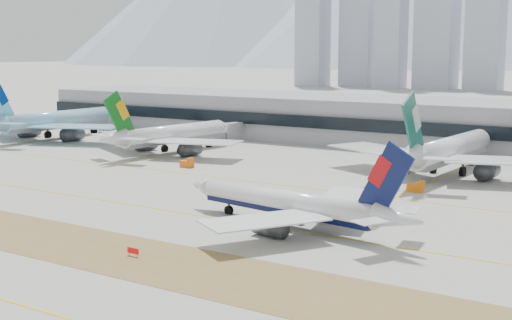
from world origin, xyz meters
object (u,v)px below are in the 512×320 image
Objects in this scene: taxiing_airliner at (294,205)px; terminal at (393,121)px; widebody_eva at (170,136)px; widebody_korean at (53,122)px; widebody_cathay at (447,152)px.

taxiing_airliner is 122.03m from terminal.
widebody_eva is at bearing -129.07° from terminal.
taxiing_airliner is at bearing -116.31° from widebody_korean.
widebody_korean is 0.23× the size of terminal.
taxiing_airliner is at bearing -121.64° from widebody_eva.
widebody_korean is at bearing -16.53° from taxiing_airliner.
widebody_korean is at bearing 91.22° from widebody_eva.
taxiing_airliner is at bearing 178.09° from widebody_cathay.
widebody_korean is at bearing 93.65° from widebody_cathay.
widebody_korean reaches higher than widebody_eva.
terminal is (47.70, 58.75, 2.14)m from widebody_eva.
taxiing_airliner reaches higher than terminal.
widebody_korean is 1.15× the size of widebody_eva.
widebody_eva is 0.90× the size of widebody_cathay.
terminal is (105.08, 54.48, 1.34)m from widebody_korean.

